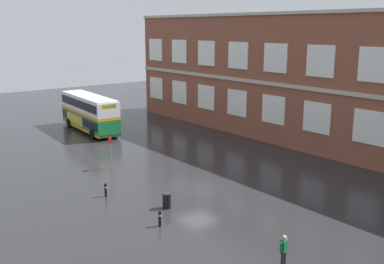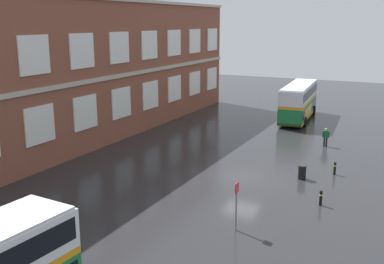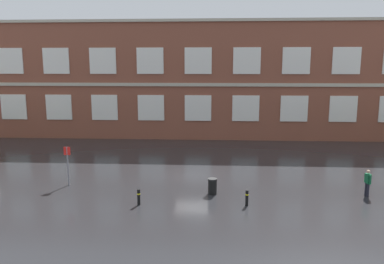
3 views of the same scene
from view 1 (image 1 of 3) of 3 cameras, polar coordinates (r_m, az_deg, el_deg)
ground_plane at (r=34.76m, az=3.44°, el=-6.41°), size 120.00×120.00×0.00m
brick_terminal_building at (r=45.42m, az=18.73°, el=5.82°), size 57.22×8.19×13.04m
double_decker_near at (r=52.55m, az=-12.84°, el=2.43°), size 11.15×3.43×4.07m
waiting_passenger at (r=23.35m, az=11.52°, el=-14.35°), size 0.30×0.64×1.70m
bus_stand_flag at (r=38.25m, az=-10.26°, el=-2.20°), size 0.44×0.10×2.70m
station_litter_bin at (r=29.95m, az=-3.21°, el=-8.62°), size 0.60×0.60×1.03m
safety_bollard_west at (r=27.42m, az=-4.08°, el=-10.82°), size 0.19×0.19×0.95m
safety_bollard_east at (r=32.40m, az=-10.84°, el=-7.18°), size 0.19×0.19×0.95m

